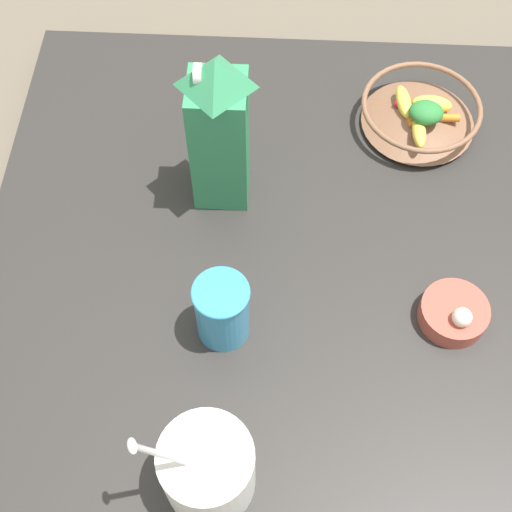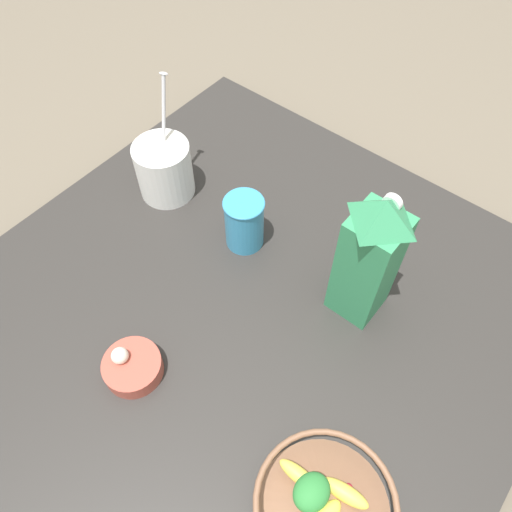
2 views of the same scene
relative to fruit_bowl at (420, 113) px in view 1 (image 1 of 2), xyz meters
name	(u,v)px [view 1 (image 1 of 2)]	position (x,y,z in m)	size (l,w,h in m)	color
ground_plane	(302,282)	(0.32, -0.21, -0.08)	(6.00, 6.00, 0.00)	#665B4C
countertop	(303,276)	(0.32, -0.21, -0.06)	(1.08, 1.08, 0.04)	#2D2B28
fruit_bowl	(420,113)	(0.00, 0.00, 0.00)	(0.22, 0.22, 0.08)	brown
milk_carton	(219,132)	(0.16, -0.35, 0.12)	(0.09, 0.09, 0.31)	#338C59
yogurt_tub	(207,468)	(0.67, -0.33, 0.04)	(0.13, 0.14, 0.27)	white
drinking_cup	(222,310)	(0.43, -0.33, 0.03)	(0.09, 0.09, 0.13)	#3893C6
garlic_bowl	(454,313)	(0.40, 0.03, -0.02)	(0.11, 0.11, 0.06)	#B24C3D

